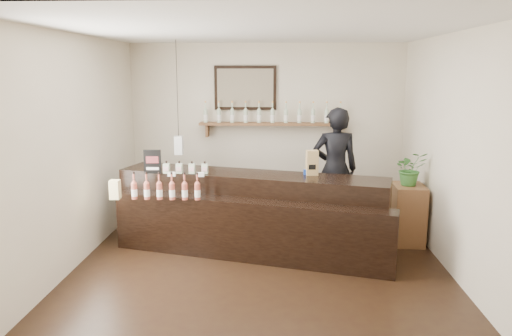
{
  "coord_description": "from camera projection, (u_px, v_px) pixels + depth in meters",
  "views": [
    {
      "loc": [
        0.23,
        -5.79,
        2.36
      ],
      "look_at": [
        -0.09,
        0.7,
        1.09
      ],
      "focal_mm": 35.0,
      "sensor_mm": 36.0,
      "label": 1
    }
  ],
  "objects": [
    {
      "name": "shopkeeper",
      "position": [
        335.0,
        161.0,
        7.41
      ],
      "size": [
        0.79,
        0.54,
        2.08
      ],
      "primitive_type": "imported",
      "rotation": [
        0.0,
        0.0,
        3.2
      ],
      "color": "black",
      "rests_on": "ground"
    },
    {
      "name": "counter",
      "position": [
        250.0,
        215.0,
        6.61
      ],
      "size": [
        3.67,
        1.88,
        1.18
      ],
      "color": "black",
      "rests_on": "ground"
    },
    {
      "name": "promo_sign",
      "position": [
        152.0,
        162.0,
        6.6
      ],
      "size": [
        0.23,
        0.03,
        0.32
      ],
      "color": "black",
      "rests_on": "counter"
    },
    {
      "name": "ground",
      "position": [
        260.0,
        266.0,
        6.14
      ],
      "size": [
        5.0,
        5.0,
        0.0
      ],
      "primitive_type": "plane",
      "color": "black",
      "rests_on": "ground"
    },
    {
      "name": "paper_bag",
      "position": [
        312.0,
        163.0,
        6.5
      ],
      "size": [
        0.16,
        0.13,
        0.33
      ],
      "color": "#9D804C",
      "rests_on": "counter"
    },
    {
      "name": "room_shell",
      "position": [
        261.0,
        128.0,
        5.81
      ],
      "size": [
        5.0,
        5.0,
        5.0
      ],
      "color": "beige",
      "rests_on": "ground"
    },
    {
      "name": "side_cabinet",
      "position": [
        408.0,
        214.0,
        6.89
      ],
      "size": [
        0.43,
        0.58,
        0.82
      ],
      "color": "brown",
      "rests_on": "ground"
    },
    {
      "name": "potted_plant",
      "position": [
        410.0,
        169.0,
        6.76
      ],
      "size": [
        0.47,
        0.42,
        0.47
      ],
      "primitive_type": "imported",
      "rotation": [
        0.0,
        0.0,
        0.15
      ],
      "color": "#36712D",
      "rests_on": "side_cabinet"
    },
    {
      "name": "back_wall_decor",
      "position": [
        257.0,
        108.0,
        8.13
      ],
      "size": [
        2.66,
        0.96,
        1.69
      ],
      "color": "brown",
      "rests_on": "ground"
    },
    {
      "name": "tape_dispenser",
      "position": [
        309.0,
        171.0,
        6.55
      ],
      "size": [
        0.14,
        0.06,
        0.12
      ],
      "color": "#183CA8",
      "rests_on": "counter"
    }
  ]
}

